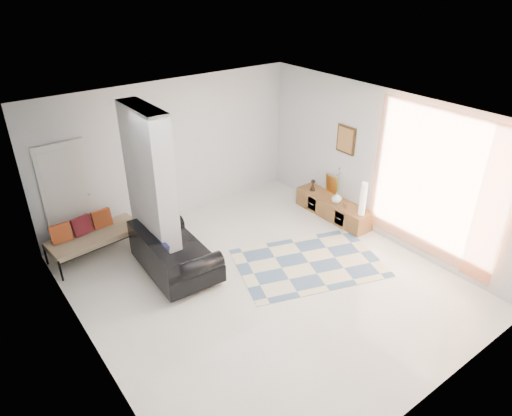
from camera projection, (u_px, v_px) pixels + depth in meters
floor at (263, 282)px, 7.59m from camera, size 6.00×6.00×0.00m
ceiling at (265, 118)px, 6.26m from camera, size 6.00×6.00×0.00m
wall_back at (171, 151)px, 9.04m from camera, size 6.00×0.00×6.00m
wall_front at (438, 315)px, 4.81m from camera, size 6.00×0.00×6.00m
wall_left at (83, 273)px, 5.47m from camera, size 0.00×6.00×6.00m
wall_right at (382, 166)px, 8.38m from camera, size 0.00×6.00×6.00m
partition_column at (151, 190)px, 7.47m from camera, size 0.35×1.20×2.80m
hallway_door at (68, 197)px, 8.08m from camera, size 0.85×0.06×2.04m
curtain at (435, 186)px, 7.50m from camera, size 0.00×2.55×2.55m
wall_art at (346, 140)px, 8.88m from camera, size 0.04×0.45×0.55m
media_console at (333, 208)px, 9.46m from camera, size 0.45×1.79×0.80m
loveseat at (172, 255)px, 7.66m from camera, size 1.06×1.73×0.76m
daybed at (93, 235)px, 8.11m from camera, size 1.69×0.85×0.77m
area_rug at (309, 263)px, 8.06m from camera, size 2.88×2.36×0.01m
cylinder_lamp at (363, 199)px, 8.66m from camera, size 0.12×0.12×0.66m
bronze_figurine at (313, 185)px, 9.68m from camera, size 0.14×0.14×0.25m
vase at (337, 198)px, 9.20m from camera, size 0.23×0.23×0.22m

